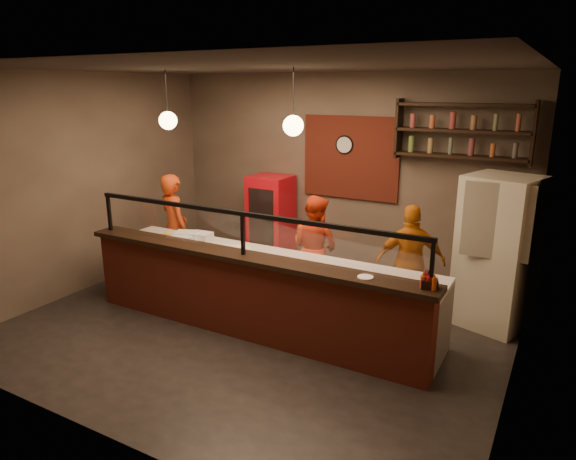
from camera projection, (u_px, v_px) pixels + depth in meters
The scene contains 29 objects.
floor at pixel (258, 326), 6.64m from camera, with size 6.00×6.00×0.00m, color black.
ceiling at pixel (254, 67), 5.78m from camera, with size 6.00×6.00×0.00m, color #38312B.
wall_back at pixel (339, 175), 8.31m from camera, with size 6.00×6.00×0.00m, color #6B5D4E.
wall_left at pixel (86, 183), 7.62m from camera, with size 5.00×5.00×0.00m, color #6B5D4E.
wall_right at pixel (526, 240), 4.81m from camera, with size 5.00×5.00×0.00m, color #6B5D4E.
wall_front at pixel (88, 266), 4.11m from camera, with size 6.00×6.00×0.00m, color #6B5D4E.
brick_patch at pixel (351, 158), 8.11m from camera, with size 1.60×0.04×1.30m, color maroon.
service_counter at pixel (244, 298), 6.26m from camera, with size 4.60×0.25×1.00m, color maroon.
counter_ledge at pixel (243, 257), 6.11m from camera, with size 4.70×0.37×0.06m, color black.
worktop_cabinet at pixel (266, 290), 6.70m from camera, with size 4.60×0.75×0.85m, color gray.
worktop at pixel (266, 257), 6.57m from camera, with size 4.60×0.75×0.05m, color silver.
sneeze_guard at pixel (243, 229), 6.02m from camera, with size 4.50×0.05×0.52m.
wall_shelving at pixel (462, 131), 7.06m from camera, with size 1.84×0.28×0.85m.
wall_clock at pixel (345, 145), 8.10m from camera, with size 0.30×0.30×0.04m, color black.
pendant_left at pixel (168, 120), 6.82m from camera, with size 0.24×0.24×0.77m.
pendant_right at pixel (293, 126), 5.93m from camera, with size 0.24×0.24×0.77m.
cook_left at pixel (175, 228), 8.05m from camera, with size 0.62×0.41×1.70m, color #CD3F13.
cook_mid at pixel (315, 247), 7.36m from camera, with size 0.74×0.58×1.52m, color red.
cook_right at pixel (411, 262), 6.71m from camera, with size 0.90×0.38×1.54m, color #C66912.
fridge at pixel (497, 252), 6.45m from camera, with size 0.81×0.76×1.95m, color beige.
red_cooler at pixel (271, 221), 8.75m from camera, with size 0.66×0.61×1.55m, color red.
pizza_dough at pixel (231, 250), 6.75m from camera, with size 0.53×0.53×0.01m, color white.
prep_tub_a at pixel (187, 237), 7.08m from camera, with size 0.31×0.25×0.16m, color white.
prep_tub_b at pixel (201, 237), 7.10m from camera, with size 0.28×0.22×0.14m, color white.
prep_tub_c at pixel (179, 242), 6.87m from camera, with size 0.30×0.24×0.15m, color silver.
rolling_pin at pixel (174, 235), 7.36m from camera, with size 0.06×0.06×0.33m, color yellow.
condiment_caddy at pixel (429, 283), 5.08m from camera, with size 0.17×0.13×0.09m, color black.
pepper_mill at pixel (429, 280), 5.05m from camera, with size 0.04×0.04×0.19m, color black.
small_plate at pixel (365, 277), 5.36m from camera, with size 0.17×0.17×0.01m, color white.
Camera 1 is at (3.29, -5.11, 2.99)m, focal length 32.00 mm.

